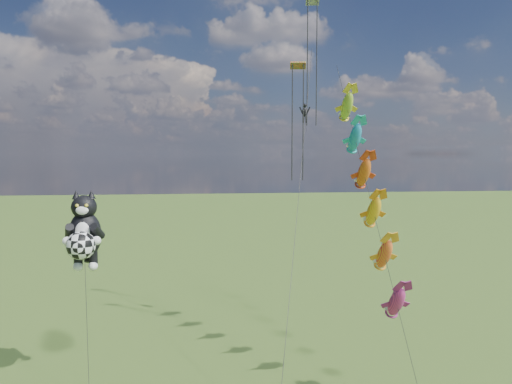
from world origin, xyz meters
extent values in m
cylinder|color=black|center=(-1.85, 4.51, 3.87)|extent=(0.66, 2.70, 7.45)
ellipsoid|color=black|center=(-2.16, 6.12, 9.02)|extent=(2.26, 1.99, 2.87)
ellipsoid|color=black|center=(-2.16, 6.03, 10.72)|extent=(1.77, 1.66, 1.45)
cone|color=black|center=(-2.61, 6.03, 11.48)|extent=(0.59, 0.59, 0.54)
cone|color=black|center=(-1.72, 6.03, 11.48)|extent=(0.59, 0.59, 0.54)
ellipsoid|color=white|center=(-2.16, 5.44, 10.58)|extent=(0.81, 0.52, 0.52)
ellipsoid|color=white|center=(-2.16, 5.44, 9.29)|extent=(0.95, 0.52, 1.18)
sphere|color=gold|center=(-2.43, 5.38, 10.88)|extent=(0.21, 0.21, 0.21)
sphere|color=gold|center=(-1.90, 5.38, 10.88)|extent=(0.21, 0.21, 0.21)
sphere|color=white|center=(-3.02, 5.18, 8.79)|extent=(0.54, 0.54, 0.54)
sphere|color=white|center=(-1.31, 5.18, 8.79)|extent=(0.54, 0.54, 0.54)
sphere|color=white|center=(-2.61, 5.98, 7.09)|extent=(0.57, 0.57, 0.57)
sphere|color=white|center=(-1.72, 5.98, 7.09)|extent=(0.57, 0.57, 0.57)
sphere|color=white|center=(-2.16, 4.91, 8.57)|extent=(1.69, 1.69, 1.69)
cylinder|color=black|center=(15.32, 3.94, 10.36)|extent=(0.34, 15.83, 20.43)
ellipsoid|color=#D8337C|center=(15.38, 0.46, 5.87)|extent=(0.81, 2.02, 2.27)
ellipsoid|color=red|center=(15.35, 2.23, 8.15)|extent=(0.81, 2.02, 2.27)
ellipsoid|color=yellow|center=(15.31, 4.00, 10.44)|extent=(0.81, 2.02, 2.27)
ellipsoid|color=orange|center=(15.28, 5.77, 12.72)|extent=(0.81, 2.02, 2.27)
ellipsoid|color=blue|center=(15.25, 7.54, 15.01)|extent=(0.81, 2.02, 2.27)
ellipsoid|color=green|center=(15.21, 9.31, 17.30)|extent=(0.81, 2.02, 2.27)
cylinder|color=black|center=(11.02, 5.75, 11.16)|extent=(5.48, 16.21, 22.05)
cube|color=#198F37|center=(12.07, 11.15, 20.37)|extent=(1.25, 0.94, 0.54)
cylinder|color=black|center=(11.67, 11.15, 16.08)|extent=(0.08, 0.08, 8.57)
cylinder|color=black|center=(12.47, 11.15, 16.08)|extent=(0.08, 0.08, 8.57)
cube|color=#3736CD|center=(13.74, 13.83, 25.74)|extent=(1.14, 0.87, 0.51)
cylinder|color=black|center=(13.38, 13.83, 20.86)|extent=(0.08, 0.08, 9.76)
cylinder|color=black|center=(14.11, 13.83, 20.86)|extent=(0.08, 0.08, 9.76)
camera|label=1|loc=(4.47, -25.07, 13.93)|focal=35.00mm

